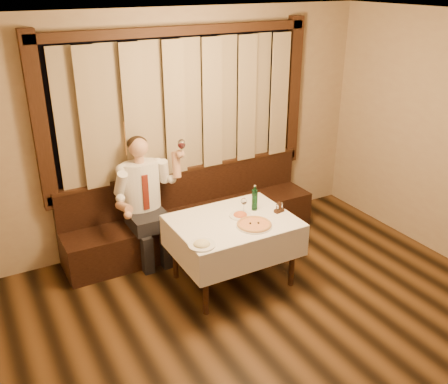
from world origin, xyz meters
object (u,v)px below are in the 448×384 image
pasta_red (240,213)px  cruet_caddy (279,209)px  dining_table (233,229)px  pizza (254,225)px  pasta_cream (202,242)px  banquette (192,219)px  seated_man (144,192)px  green_bottle (255,199)px

pasta_red → cruet_caddy: size_ratio=2.03×
dining_table → pizza: 0.28m
dining_table → pasta_red: size_ratio=5.34×
dining_table → pasta_cream: bearing=-148.5°
banquette → seated_man: (-0.63, -0.09, 0.54)m
pizza → pasta_red: (-0.01, 0.26, 0.02)m
pasta_red → seated_man: (-0.74, 0.89, 0.06)m
dining_table → pasta_red: (0.11, 0.04, 0.14)m
pasta_red → green_bottle: bearing=16.3°
pizza → pasta_cream: bearing=-171.0°
green_bottle → seated_man: 1.27m
banquette → pasta_red: size_ratio=13.45×
pasta_red → green_bottle: size_ratio=0.82×
banquette → seated_man: bearing=-171.8°
banquette → cruet_caddy: bearing=-64.2°
pasta_cream → green_bottle: bearing=26.5°
pasta_cream → green_bottle: size_ratio=0.91×
pizza → green_bottle: 0.40m
pasta_cream → seated_man: (-0.10, 1.26, 0.06)m
pasta_red → pasta_cream: (-0.64, -0.36, 0.00)m
cruet_caddy → seated_man: size_ratio=0.08×
dining_table → seated_man: 1.14m
banquette → green_bottle: (0.33, -0.92, 0.57)m
banquette → dining_table: size_ratio=2.52×
pasta_cream → seated_man: size_ratio=0.18×
banquette → pizza: 1.33m
banquette → pasta_cream: size_ratio=12.07×
banquette → pizza: banquette is taller
pasta_cream → cruet_caddy: size_ratio=2.26×
pasta_cream → seated_man: bearing=94.5°
pasta_cream → banquette: bearing=68.5°
pizza → seated_man: (-0.75, 1.15, 0.08)m
pasta_red → seated_man: size_ratio=0.16×
banquette → cruet_caddy: size_ratio=27.25×
dining_table → seated_man: bearing=124.0°
banquette → pasta_red: (0.11, -0.98, 0.48)m
pasta_red → seated_man: seated_man is taller
pizza → pasta_cream: pasta_cream is taller
seated_man → pizza: bearing=-57.0°
dining_table → green_bottle: green_bottle is taller
pizza → green_bottle: bearing=57.5°
pizza → seated_man: size_ratio=0.25×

